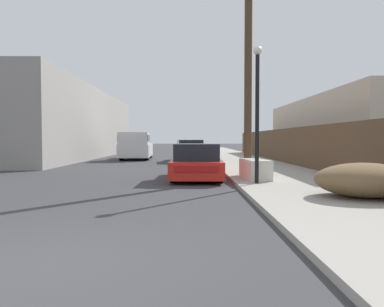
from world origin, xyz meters
name	(u,v)px	position (x,y,z in m)	size (l,w,h in m)	color
ground_plane	(30,272)	(0.00, 0.00, 0.00)	(220.00, 220.00, 0.00)	#38383A
sidewalk_curb	(236,158)	(5.30, 23.50, 0.06)	(4.20, 63.00, 0.12)	#9E998E
discarded_fridge	(255,169)	(3.99, 8.41, 0.44)	(0.85, 1.76, 0.67)	silver
parked_sports_car_red	(197,163)	(2.05, 9.41, 0.58)	(1.90, 4.16, 1.29)	red
car_parked_mid	(189,151)	(1.84, 20.03, 0.65)	(2.08, 4.82, 1.40)	black
pickup_truck	(136,146)	(-1.94, 22.37, 0.94)	(2.27, 5.54, 1.89)	silver
utility_pole	(248,47)	(3.98, 9.92, 4.86)	(1.80, 0.28, 9.22)	#4C3826
street_lamp	(257,103)	(3.81, 7.13, 2.53)	(0.26, 0.26, 4.09)	black
brush_pile	(365,180)	(5.83, 4.47, 0.51)	(2.30, 1.97, 0.79)	brown
wooden_fence	(288,146)	(7.25, 16.50, 1.08)	(0.08, 33.52, 1.92)	brown
building_left_block	(59,124)	(-8.45, 25.69, 2.61)	(7.00, 25.12, 5.21)	gray
building_right_house	(354,131)	(11.60, 17.99, 1.92)	(6.00, 16.03, 3.84)	beige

